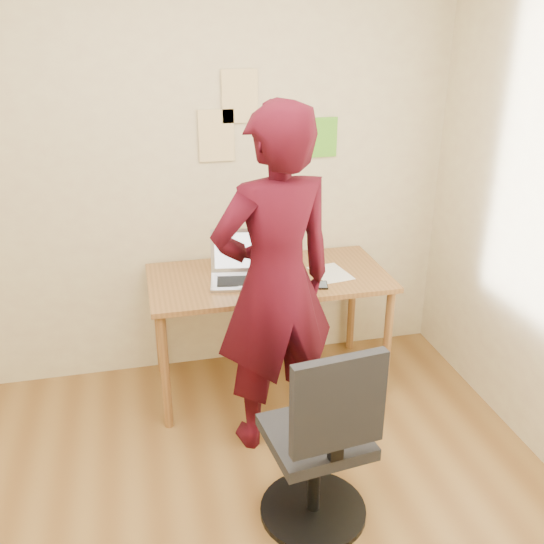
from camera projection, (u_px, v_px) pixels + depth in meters
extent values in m
cube|color=beige|center=(167.00, 163.00, 3.56)|extent=(3.50, 0.04, 2.70)
cube|color=brown|center=(269.00, 278.00, 3.57)|extent=(1.40, 0.70, 0.03)
cylinder|color=brown|center=(165.00, 372.00, 3.31)|extent=(0.05, 0.05, 0.71)
cylinder|color=brown|center=(387.00, 345.00, 3.58)|extent=(0.05, 0.05, 0.71)
cylinder|color=brown|center=(159.00, 322.00, 3.84)|extent=(0.05, 0.05, 0.71)
cylinder|color=brown|center=(352.00, 302.00, 4.12)|extent=(0.05, 0.05, 0.71)
cube|color=#A9AAB0|center=(243.00, 282.00, 3.46)|extent=(0.40, 0.31, 0.02)
cube|color=black|center=(243.00, 280.00, 3.46)|extent=(0.32, 0.19, 0.00)
cube|color=#A9AAB0|center=(242.00, 250.00, 3.55)|extent=(0.37, 0.13, 0.25)
cube|color=white|center=(242.00, 250.00, 3.55)|extent=(0.32, 0.11, 0.20)
cube|color=white|center=(331.00, 273.00, 3.59)|extent=(0.23, 0.30, 0.00)
cube|color=black|center=(323.00, 285.00, 3.43)|extent=(0.08, 0.12, 0.01)
cube|color=#3F4C59|center=(323.00, 284.00, 3.42)|extent=(0.07, 0.10, 0.00)
cube|color=#ECCE8D|center=(217.00, 136.00, 3.53)|extent=(0.21, 0.00, 0.30)
cube|color=#ECCE8D|center=(240.00, 96.00, 3.48)|extent=(0.21, 0.00, 0.30)
cube|color=#5AB929|center=(323.00, 137.00, 3.68)|extent=(0.18, 0.00, 0.24)
cube|color=black|center=(316.00, 436.00, 2.68)|extent=(0.47, 0.47, 0.06)
cube|color=black|center=(338.00, 404.00, 2.38)|extent=(0.40, 0.10, 0.42)
cube|color=black|center=(336.00, 447.00, 2.47)|extent=(0.06, 0.04, 0.11)
cylinder|color=black|center=(314.00, 477.00, 2.77)|extent=(0.06, 0.06, 0.42)
cylinder|color=black|center=(313.00, 510.00, 2.84)|extent=(0.50, 0.50, 0.03)
imported|color=#3B0812|center=(275.00, 285.00, 3.03)|extent=(0.74, 0.57, 1.82)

